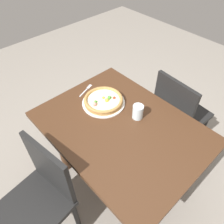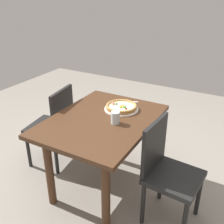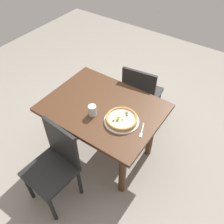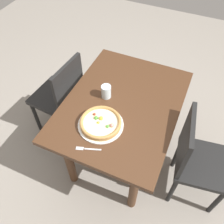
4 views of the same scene
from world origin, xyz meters
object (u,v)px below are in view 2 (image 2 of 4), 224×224
object	(u,v)px
chair_far	(167,170)
fork	(131,102)
pizza	(121,107)
dining_table	(102,131)
drinking_glass	(115,118)
chair_near	(54,124)
plate	(121,109)

from	to	relation	value
chair_far	fork	bearing A→B (deg)	-128.80
pizza	fork	bearing A→B (deg)	179.09
dining_table	drinking_glass	distance (m)	0.22
chair_near	fork	size ratio (longest dim) A/B	5.39
chair_near	plate	size ratio (longest dim) A/B	2.73
dining_table	pizza	size ratio (longest dim) A/B	3.86
pizza	drinking_glass	world-z (taller)	drinking_glass
chair_far	fork	size ratio (longest dim) A/B	5.39
dining_table	plate	world-z (taller)	plate
dining_table	chair_near	bearing A→B (deg)	-96.95
dining_table	drinking_glass	bearing A→B (deg)	83.54
dining_table	plate	xyz separation A→B (m)	(-0.25, 0.06, 0.13)
chair_far	drinking_glass	xyz separation A→B (m)	(-0.06, -0.49, 0.31)
pizza	fork	distance (m)	0.21
dining_table	plate	distance (m)	0.29
drinking_glass	pizza	bearing A→B (deg)	-163.15
chair_far	chair_near	bearing A→B (deg)	-92.37
plate	fork	size ratio (longest dim) A/B	1.97
chair_far	pizza	bearing A→B (deg)	-115.17
pizza	drinking_glass	size ratio (longest dim) A/B	2.77
pizza	chair_far	bearing A→B (deg)	60.27
dining_table	chair_near	distance (m)	0.65
dining_table	chair_far	world-z (taller)	chair_far
fork	drinking_glass	world-z (taller)	drinking_glass
dining_table	drinking_glass	xyz separation A→B (m)	(0.02, 0.14, 0.17)
fork	drinking_glass	distance (m)	0.49
plate	chair_far	bearing A→B (deg)	60.24
plate	pizza	xyz separation A→B (m)	(0.00, -0.00, 0.03)
chair_near	chair_far	xyz separation A→B (m)	(0.15, 1.27, 0.00)
chair_far	fork	xyz separation A→B (m)	(-0.54, -0.57, 0.26)
dining_table	chair_far	distance (m)	0.65
chair_far	drinking_glass	size ratio (longest dim) A/B	8.35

